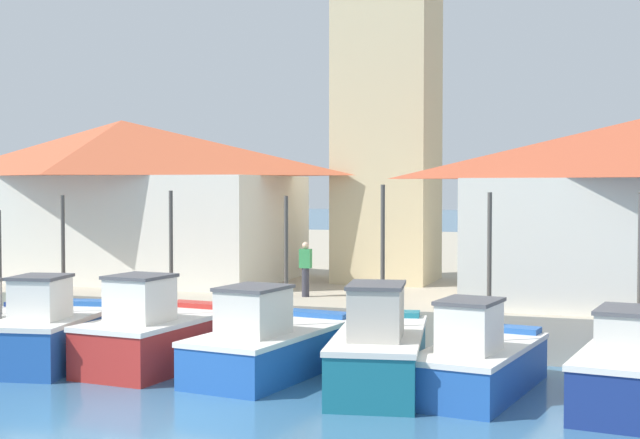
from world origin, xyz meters
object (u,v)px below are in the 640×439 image
fishing_boat_mid_right (379,351)px  fishing_boat_right_outer (634,369)px  fishing_boat_mid_left (157,335)px  dock_worker_near_tower (306,268)px  fishing_boat_right_inner (480,361)px  warehouse_left (122,197)px  clock_tower (388,40)px  fishing_boat_left_inner (54,333)px  fishing_boat_center (271,344)px

fishing_boat_mid_right → fishing_boat_right_outer: fishing_boat_mid_right is taller
fishing_boat_mid_left → dock_worker_near_tower: bearing=69.0°
fishing_boat_right_inner → warehouse_left: size_ratio=0.39×
fishing_boat_right_inner → clock_tower: size_ratio=0.28×
fishing_boat_right_inner → fishing_boat_left_inner: bearing=-178.1°
dock_worker_near_tower → fishing_boat_center: bearing=-79.4°
fishing_boat_center → fishing_boat_mid_right: bearing=-10.0°
fishing_boat_right_outer → clock_tower: size_ratio=0.31×
fishing_boat_left_inner → fishing_boat_mid_right: 8.36m
fishing_boat_left_inner → fishing_boat_center: fishing_boat_left_inner is taller
fishing_boat_mid_left → fishing_boat_center: size_ratio=0.86×
fishing_boat_left_inner → fishing_boat_center: (5.57, 0.72, -0.08)m
fishing_boat_mid_right → fishing_boat_right_outer: (5.34, 0.20, -0.08)m
fishing_boat_center → clock_tower: size_ratio=0.31×
fishing_boat_left_inner → fishing_boat_mid_left: size_ratio=0.97×
fishing_boat_left_inner → dock_worker_near_tower: 7.53m
fishing_boat_right_inner → fishing_boat_mid_left: bearing=178.5°
warehouse_left → dock_worker_near_tower: 8.97m
fishing_boat_right_outer → clock_tower: (-7.88, 10.37, 8.71)m
fishing_boat_left_inner → fishing_boat_mid_left: (2.61, 0.56, 0.00)m
fishing_boat_mid_left → fishing_boat_center: (2.96, 0.16, -0.08)m
fishing_boat_mid_right → warehouse_left: warehouse_left is taller
fishing_boat_left_inner → dock_worker_near_tower: fishing_boat_left_inner is taller
fishing_boat_right_outer → fishing_boat_mid_right: bearing=-177.8°
clock_tower → fishing_boat_left_inner: bearing=-118.3°
clock_tower → warehouse_left: 10.89m
fishing_boat_center → fishing_boat_right_inner: bearing=-4.1°
fishing_boat_left_inner → fishing_boat_right_inner: 10.57m
dock_worker_near_tower → fishing_boat_right_outer: bearing=-30.6°
fishing_boat_left_inner → clock_tower: 15.01m
warehouse_left → fishing_boat_mid_right: bearing=-36.6°
fishing_boat_mid_left → fishing_boat_right_outer: 11.09m
fishing_boat_left_inner → fishing_boat_right_inner: (10.56, 0.36, -0.10)m
dock_worker_near_tower → clock_tower: bearing=76.5°
fishing_boat_right_outer → dock_worker_near_tower: fishing_boat_right_outer is taller
fishing_boat_mid_left → warehouse_left: warehouse_left is taller
warehouse_left → fishing_boat_right_outer: bearing=-26.6°
fishing_boat_mid_left → fishing_boat_right_inner: fishing_boat_mid_left is taller
fishing_boat_right_inner → fishing_boat_right_outer: size_ratio=0.90×
fishing_boat_right_outer → warehouse_left: size_ratio=0.44×
fishing_boat_center → dock_worker_near_tower: bearing=100.6°
fishing_boat_mid_left → dock_worker_near_tower: fishing_boat_mid_left is taller
fishing_boat_right_inner → fishing_boat_right_outer: 3.14m
fishing_boat_mid_left → dock_worker_near_tower: (2.01, 5.25, 1.26)m
fishing_boat_right_inner → dock_worker_near_tower: 8.17m
clock_tower → fishing_boat_right_outer: bearing=-52.8°
fishing_boat_left_inner → warehouse_left: bearing=111.1°
fishing_boat_right_outer → clock_tower: 15.67m
fishing_boat_right_inner → clock_tower: bearing=114.4°
fishing_boat_center → fishing_boat_right_inner: (4.99, -0.36, -0.02)m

